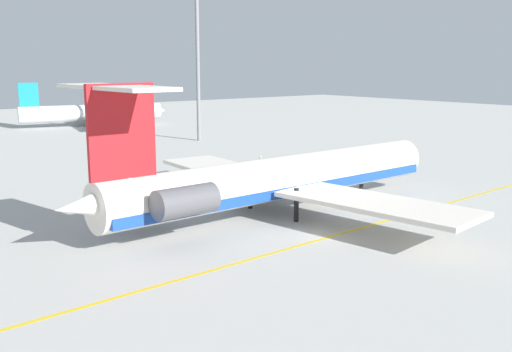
% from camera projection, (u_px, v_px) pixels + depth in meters
% --- Properties ---
extents(ground, '(318.48, 318.48, 0.00)m').
position_uv_depth(ground, '(321.00, 235.00, 49.17)').
color(ground, '#ADADA8').
extents(main_jetliner, '(43.25, 38.48, 12.61)m').
position_uv_depth(main_jetliner, '(273.00, 179.00, 55.17)').
color(main_jetliner, silver).
rests_on(main_jetliner, ground).
extents(airliner_mid_left, '(33.01, 32.92, 9.93)m').
position_uv_depth(airliner_mid_left, '(96.00, 113.00, 135.24)').
color(airliner_mid_left, silver).
rests_on(airliner_mid_left, ground).
extents(ground_crew_portside, '(0.42, 0.27, 1.66)m').
position_uv_depth(ground_crew_portside, '(260.00, 160.00, 80.65)').
color(ground_crew_portside, black).
rests_on(ground_crew_portside, ground).
extents(taxiway_centreline, '(88.50, 4.45, 0.01)m').
position_uv_depth(taxiway_centreline, '(348.00, 232.00, 50.09)').
color(taxiway_centreline, gold).
rests_on(taxiway_centreline, ground).
extents(light_mast, '(4.00, 0.70, 29.93)m').
position_uv_depth(light_mast, '(198.00, 51.00, 106.31)').
color(light_mast, slate).
rests_on(light_mast, ground).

